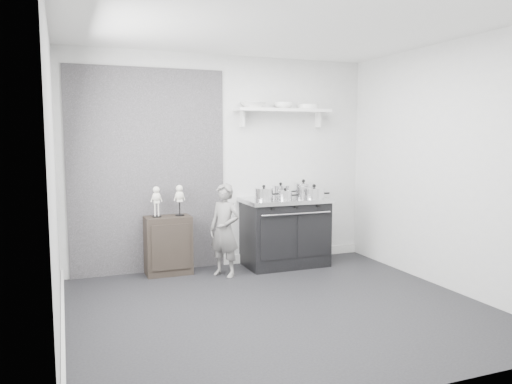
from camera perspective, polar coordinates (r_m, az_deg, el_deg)
ground at (r=5.04m, az=2.59°, el=-13.10°), size 4.00×4.00×0.00m
room_shell at (r=4.85m, az=1.00°, el=5.89°), size 4.02×3.62×2.71m
wall_shelf at (r=6.62m, az=3.14°, el=9.23°), size 1.30×0.26×0.24m
stove at (r=6.52m, az=3.33°, el=-4.52°), size 1.10×0.69×0.89m
side_cabinet at (r=6.21m, az=-10.00°, el=-6.01°), size 0.55×0.32×0.71m
child at (r=6.00m, az=-3.60°, el=-4.38°), size 0.46×0.49×1.12m
pot_front_left at (r=6.24m, az=0.91°, el=-0.22°), size 0.32×0.24×0.19m
pot_back_left at (r=6.52m, az=2.83°, el=0.09°), size 0.31×0.23×0.20m
pot_back_right at (r=6.66m, az=5.44°, el=0.31°), size 0.35×0.27×0.23m
pot_front_right at (r=6.41m, az=6.65°, el=-0.13°), size 0.36×0.27×0.19m
pot_front_center at (r=6.28m, az=3.35°, el=-0.33°), size 0.27×0.18×0.15m
skeleton_full at (r=6.09m, az=-11.31°, el=-0.84°), size 0.12×0.08×0.43m
skeleton_torso at (r=6.14m, az=-8.74°, el=-0.68°), size 0.12×0.08×0.43m
bowl_large at (r=6.45m, az=-0.35°, el=9.94°), size 0.31×0.31×0.08m
bowl_small at (r=6.61m, az=3.16°, el=9.84°), size 0.25×0.25×0.08m
plate_stack at (r=6.77m, az=5.96°, el=9.67°), size 0.28×0.28×0.06m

